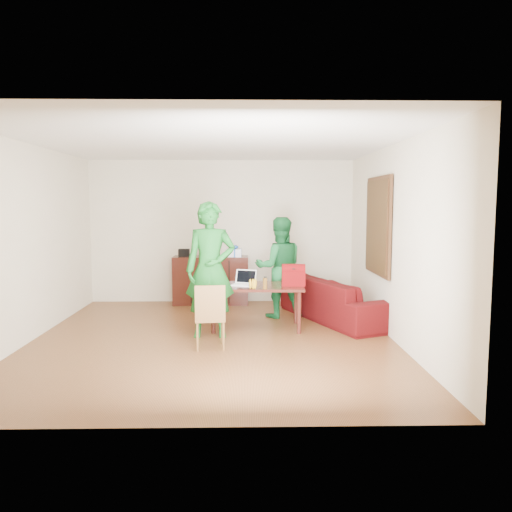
{
  "coord_description": "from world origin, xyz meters",
  "views": [
    {
      "loc": [
        0.46,
        -6.79,
        1.88
      ],
      "look_at": [
        0.61,
        0.83,
        1.08
      ],
      "focal_mm": 35.0,
      "sensor_mm": 36.0,
      "label": 1
    }
  ],
  "objects_px": {
    "chair": "(210,329)",
    "person_far": "(279,267)",
    "person_near": "(210,270)",
    "sofa": "(338,299)",
    "red_bag": "(293,277)",
    "laptop": "(243,283)",
    "table": "(256,290)",
    "bottle": "(265,283)"
  },
  "relations": [
    {
      "from": "person_near",
      "to": "red_bag",
      "type": "height_order",
      "value": "person_near"
    },
    {
      "from": "bottle",
      "to": "red_bag",
      "type": "distance_m",
      "value": 0.53
    },
    {
      "from": "chair",
      "to": "laptop",
      "type": "bearing_deg",
      "value": 61.32
    },
    {
      "from": "table",
      "to": "person_far",
      "type": "bearing_deg",
      "value": 64.02
    },
    {
      "from": "person_far",
      "to": "red_bag",
      "type": "relative_size",
      "value": 4.81
    },
    {
      "from": "table",
      "to": "bottle",
      "type": "distance_m",
      "value": 0.41
    },
    {
      "from": "person_near",
      "to": "red_bag",
      "type": "bearing_deg",
      "value": 16.29
    },
    {
      "from": "chair",
      "to": "person_near",
      "type": "bearing_deg",
      "value": 87.35
    },
    {
      "from": "table",
      "to": "red_bag",
      "type": "distance_m",
      "value": 0.59
    },
    {
      "from": "chair",
      "to": "person_far",
      "type": "relative_size",
      "value": 0.51
    },
    {
      "from": "person_near",
      "to": "sofa",
      "type": "height_order",
      "value": "person_near"
    },
    {
      "from": "person_near",
      "to": "sofa",
      "type": "bearing_deg",
      "value": 24.27
    },
    {
      "from": "bottle",
      "to": "sofa",
      "type": "xyz_separation_m",
      "value": [
        1.22,
        0.89,
        -0.41
      ]
    },
    {
      "from": "chair",
      "to": "red_bag",
      "type": "bearing_deg",
      "value": 34.22
    },
    {
      "from": "laptop",
      "to": "sofa",
      "type": "relative_size",
      "value": 0.16
    },
    {
      "from": "chair",
      "to": "person_near",
      "type": "distance_m",
      "value": 0.92
    },
    {
      "from": "chair",
      "to": "person_far",
      "type": "height_order",
      "value": "person_far"
    },
    {
      "from": "person_near",
      "to": "bottle",
      "type": "height_order",
      "value": "person_near"
    },
    {
      "from": "person_far",
      "to": "laptop",
      "type": "height_order",
      "value": "person_far"
    },
    {
      "from": "person_far",
      "to": "bottle",
      "type": "xyz_separation_m",
      "value": [
        -0.28,
        -1.11,
        -0.08
      ]
    },
    {
      "from": "table",
      "to": "chair",
      "type": "xyz_separation_m",
      "value": [
        -0.63,
        -1.03,
        -0.33
      ]
    },
    {
      "from": "chair",
      "to": "laptop",
      "type": "relative_size",
      "value": 2.29
    },
    {
      "from": "bottle",
      "to": "person_far",
      "type": "bearing_deg",
      "value": 75.88
    },
    {
      "from": "chair",
      "to": "sofa",
      "type": "relative_size",
      "value": 0.37
    },
    {
      "from": "table",
      "to": "red_bag",
      "type": "relative_size",
      "value": 4.14
    },
    {
      "from": "sofa",
      "to": "chair",
      "type": "bearing_deg",
      "value": 105.91
    },
    {
      "from": "person_far",
      "to": "bottle",
      "type": "distance_m",
      "value": 1.15
    },
    {
      "from": "bottle",
      "to": "red_bag",
      "type": "relative_size",
      "value": 0.53
    },
    {
      "from": "table",
      "to": "chair",
      "type": "relative_size",
      "value": 1.68
    },
    {
      "from": "person_near",
      "to": "bottle",
      "type": "relative_size",
      "value": 10.42
    },
    {
      "from": "chair",
      "to": "table",
      "type": "bearing_deg",
      "value": 53.12
    },
    {
      "from": "person_far",
      "to": "bottle",
      "type": "bearing_deg",
      "value": 71.04
    },
    {
      "from": "table",
      "to": "chair",
      "type": "height_order",
      "value": "chair"
    },
    {
      "from": "bottle",
      "to": "laptop",
      "type": "bearing_deg",
      "value": 134.47
    },
    {
      "from": "chair",
      "to": "person_far",
      "type": "bearing_deg",
      "value": 54.58
    },
    {
      "from": "laptop",
      "to": "sofa",
      "type": "distance_m",
      "value": 1.68
    },
    {
      "from": "person_far",
      "to": "bottle",
      "type": "height_order",
      "value": "person_far"
    },
    {
      "from": "sofa",
      "to": "table",
      "type": "bearing_deg",
      "value": 89.13
    },
    {
      "from": "chair",
      "to": "bottle",
      "type": "xyz_separation_m",
      "value": [
        0.75,
        0.68,
        0.5
      ]
    },
    {
      "from": "person_near",
      "to": "person_far",
      "type": "distance_m",
      "value": 1.61
    },
    {
      "from": "sofa",
      "to": "person_far",
      "type": "bearing_deg",
      "value": 53.9
    },
    {
      "from": "red_bag",
      "to": "sofa",
      "type": "distance_m",
      "value": 1.07
    }
  ]
}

